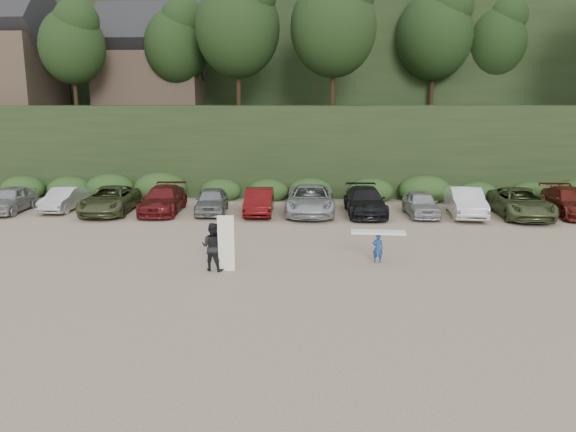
{
  "coord_description": "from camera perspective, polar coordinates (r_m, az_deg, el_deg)",
  "views": [
    {
      "loc": [
        1.03,
        -21.38,
        6.33
      ],
      "look_at": [
        -0.16,
        3.0,
        1.3
      ],
      "focal_mm": 35.0,
      "sensor_mm": 36.0,
      "label": 1
    }
  ],
  "objects": [
    {
      "name": "hillside_backdrop",
      "position": [
        57.53,
        1.57,
        16.51
      ],
      "size": [
        90.0,
        41.5,
        28.0
      ],
      "color": "black",
      "rests_on": "ground"
    },
    {
      "name": "parked_cars",
      "position": [
        31.85,
        5.49,
        1.51
      ],
      "size": [
        39.37,
        6.08,
        1.61
      ],
      "color": "#9B9CA0",
      "rests_on": "ground"
    },
    {
      "name": "child_surfer",
      "position": [
        22.52,
        9.13,
        -2.54
      ],
      "size": [
        2.16,
        0.73,
        1.28
      ],
      "color": "navy",
      "rests_on": "ground"
    },
    {
      "name": "ground",
      "position": [
        22.32,
        0.05,
        -4.83
      ],
      "size": [
        120.0,
        120.0,
        0.0
      ],
      "primitive_type": "plane",
      "color": "tan",
      "rests_on": "ground"
    },
    {
      "name": "adult_surfer",
      "position": [
        21.37,
        -7.54,
        -3.07
      ],
      "size": [
        1.38,
        0.9,
        2.18
      ],
      "color": "black",
      "rests_on": "ground"
    }
  ]
}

